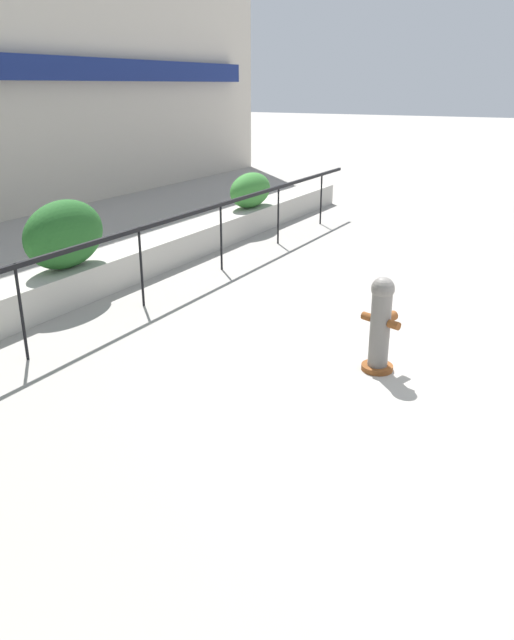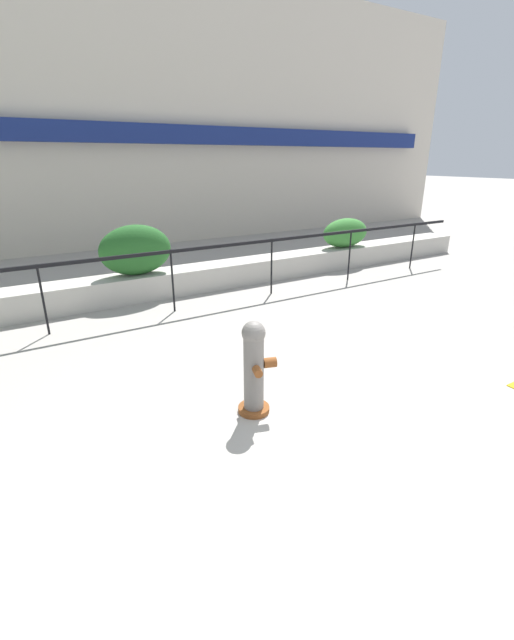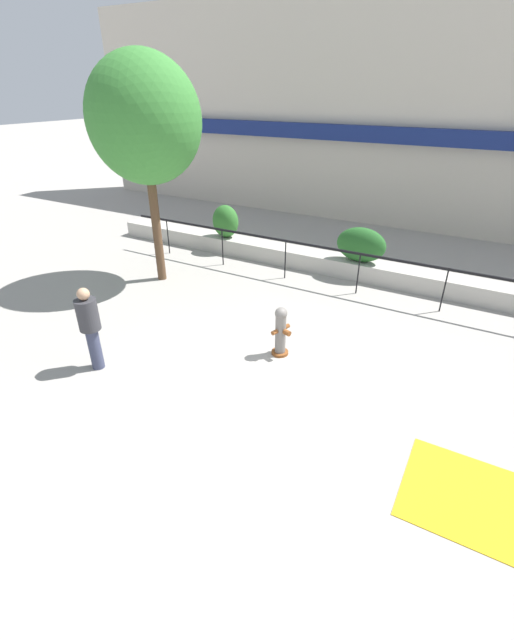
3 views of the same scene
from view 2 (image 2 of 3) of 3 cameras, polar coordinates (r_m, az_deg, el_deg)
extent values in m
plane|color=#9E9991|center=(4.37, 14.04, -17.56)|extent=(120.00, 120.00, 0.00)
cube|color=beige|center=(14.60, -23.13, 24.51)|extent=(30.00, 1.00, 8.00)
cube|color=navy|center=(13.89, -22.24, 22.23)|extent=(27.00, 0.36, 0.56)
cube|color=#B7B2A8|center=(9.03, -13.52, 4.66)|extent=(18.00, 0.70, 0.50)
cube|color=black|center=(7.81, -11.46, 8.94)|extent=(15.00, 0.05, 0.06)
cylinder|color=black|center=(7.52, -26.62, 2.36)|extent=(0.04, 0.04, 1.15)
cylinder|color=black|center=(7.93, -11.18, 5.09)|extent=(0.04, 0.04, 1.15)
cylinder|color=black|center=(8.87, 1.95, 7.11)|extent=(0.04, 0.04, 1.15)
cylinder|color=black|center=(10.17, 12.22, 8.43)|extent=(0.04, 0.04, 1.15)
cylinder|color=black|center=(11.73, 20.02, 9.26)|extent=(0.04, 0.04, 1.15)
ellipsoid|color=#235B23|center=(8.77, -15.87, 8.96)|extent=(1.41, 0.67, 0.98)
ellipsoid|color=#387F33|center=(11.48, 11.70, 11.32)|extent=(1.38, 0.62, 0.73)
cylinder|color=brown|center=(4.90, -0.43, -11.76)|extent=(0.44, 0.44, 0.06)
cylinder|color=slate|center=(4.67, -0.44, -7.05)|extent=(0.28, 0.28, 0.85)
sphere|color=slate|center=(4.47, -0.46, -1.72)|extent=(0.25, 0.25, 0.25)
cylinder|color=brown|center=(4.67, 1.72, -5.69)|extent=(0.17, 0.15, 0.11)
cylinder|color=brown|center=(4.48, 0.06, -6.89)|extent=(0.12, 0.15, 0.09)
cylinder|color=brown|center=(4.78, -0.92, -5.02)|extent=(0.12, 0.15, 0.09)
camera|label=1|loc=(4.43, -99.66, 0.87)|focal=35.00mm
camera|label=3|loc=(6.69, 97.24, 18.81)|focal=24.00mm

